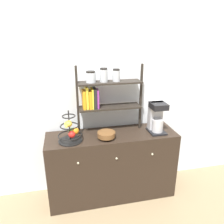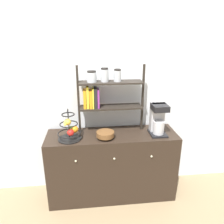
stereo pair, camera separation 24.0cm
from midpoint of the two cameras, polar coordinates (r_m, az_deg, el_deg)
name	(u,v)px [view 2 (the right image)]	position (r m, az deg, el deg)	size (l,w,h in m)	color
ground_plane	(114,206)	(2.78, 3.24, -23.36)	(12.00, 12.00, 0.00)	#847051
wall_back	(109,88)	(2.59, 1.97, 6.32)	(7.00, 0.05, 2.60)	silver
sideboard	(112,165)	(2.70, 2.60, -13.74)	(1.49, 0.47, 0.82)	black
coffee_maker	(158,119)	(2.54, 14.59, -1.77)	(0.18, 0.23, 0.36)	black
fruit_stand	(70,129)	(2.36, -8.10, -4.60)	(0.25, 0.25, 0.35)	black
wooden_bowl	(105,134)	(2.39, 1.13, -5.95)	(0.19, 0.19, 0.08)	brown
shelf_hutch	(102,92)	(2.42, 0.30, 5.28)	(0.75, 0.20, 0.77)	black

